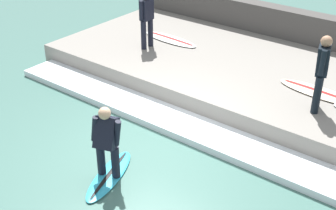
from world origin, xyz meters
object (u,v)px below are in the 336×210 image
Objects in this scene: surfer_riding at (107,139)px; surfboard_riding at (109,176)px; surfer_waiting_near at (147,17)px; surfboard_waiting_near at (170,39)px; surfboard_waiting_far at (320,92)px; surfer_waiting_far at (322,69)px.

surfboard_riding is at bearing -178.21° from surfer_riding.
surfer_waiting_near is at bearing 32.00° from surfer_riding.
surfboard_waiting_near is at bearing -12.40° from surfer_waiting_near.
surfboard_waiting_far is at bearing -96.78° from surfboard_waiting_near.
surfer_riding is 0.87× the size of surfer_waiting_far.
surfboard_riding is 5.22m from surfer_waiting_near.
surfboard_riding is at bearing -148.00° from surfer_waiting_near.
surfer_waiting_near is at bearing 167.60° from surfboard_waiting_near.
surfer_riding is at bearing 155.25° from surfboard_waiting_far.
surfer_riding is 0.76× the size of surfboard_waiting_near.
surfer_riding is at bearing 1.79° from surfboard_riding.
surfer_waiting_near is (4.27, 2.67, 0.55)m from surfer_riding.
surfer_waiting_near is 0.95× the size of surfer_waiting_far.
surfboard_waiting_near is at bearing 26.20° from surfer_riding.
surfer_waiting_near is 0.78× the size of surfboard_waiting_far.
surfer_waiting_near is 0.83× the size of surfboard_waiting_near.
surfboard_waiting_near is (0.80, -0.18, -0.83)m from surfer_waiting_near.
surfer_waiting_far reaches higher than surfer_waiting_near.
surfboard_waiting_near is 5.02m from surfer_waiting_far.
surfer_riding is 0.91× the size of surfer_waiting_near.
surfer_waiting_far is 0.82× the size of surfboard_waiting_far.
surfer_waiting_near reaches higher than surfboard_waiting_far.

